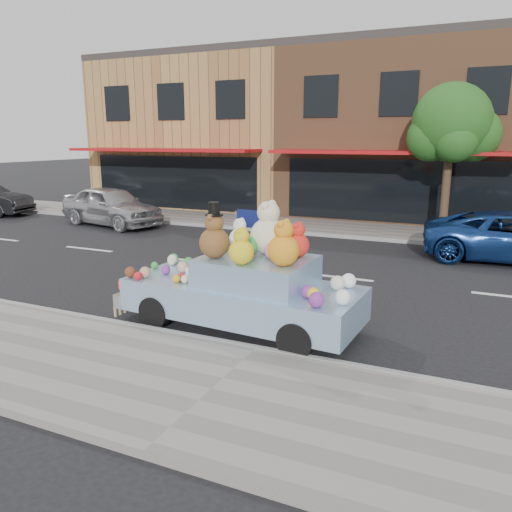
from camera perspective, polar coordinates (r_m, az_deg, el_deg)
The scene contains 10 objects.
ground at distance 12.68m, azimuth 9.29°, elevation -2.41°, with size 120.00×120.00×0.00m, color black.
near_sidewalk at distance 6.99m, azimuth -5.11°, elevation -15.27°, with size 60.00×3.00×0.12m, color gray.
far_sidewalk at distance 18.88m, azimuth 14.40°, elevation 2.70°, with size 60.00×3.00×0.12m, color gray.
near_kerb at distance 8.19m, azimuth 0.07°, elevation -10.70°, with size 60.00×0.12×0.13m, color gray.
far_kerb at distance 17.43m, azimuth 13.55°, elevation 1.91°, with size 60.00×0.12×0.13m, color gray.
storefront_left at distance 27.15m, azimuth -4.82°, elevation 13.77°, with size 10.00×9.80×7.30m.
storefront_mid at distance 24.00m, azimuth 17.23°, elevation 13.31°, with size 10.00×9.80×7.30m.
street_tree at distance 18.42m, azimuth 21.49°, elevation 13.33°, with size 3.00×2.70×5.22m.
car_silver at distance 20.68m, azimuth -16.20°, elevation 5.52°, with size 1.85×4.60×1.57m, color #ABABAF.
art_car at distance 9.02m, azimuth -1.30°, elevation -3.25°, with size 4.59×2.04×2.33m.
Camera 1 is at (3.04, -11.84, 3.40)m, focal length 35.00 mm.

